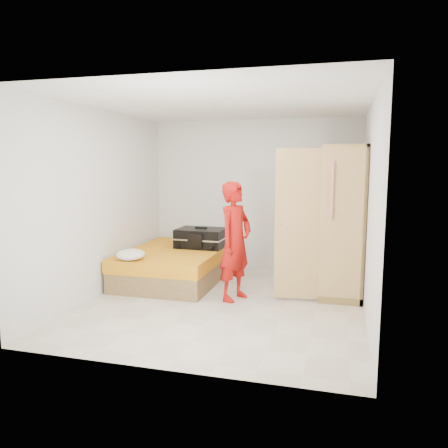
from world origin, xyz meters
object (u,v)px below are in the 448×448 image
(wardrobe, at_px, (339,225))
(suitcase, at_px, (201,238))
(person, at_px, (235,241))
(round_cushion, at_px, (131,254))
(bed, at_px, (176,265))

(wardrobe, xyz_separation_m, suitcase, (-2.17, 0.34, -0.35))
(person, bearing_deg, wardrobe, -42.59)
(person, xyz_separation_m, round_cushion, (-1.48, -0.16, -0.23))
(bed, xyz_separation_m, round_cushion, (-0.33, -0.87, 0.33))
(person, distance_m, round_cushion, 1.51)
(bed, xyz_separation_m, suitcase, (0.33, 0.29, 0.40))
(suitcase, bearing_deg, person, -48.90)
(suitcase, bearing_deg, bed, -137.26)
(bed, distance_m, suitcase, 0.60)
(suitcase, xyz_separation_m, round_cushion, (-0.67, -1.16, -0.07))
(bed, xyz_separation_m, wardrobe, (2.50, -0.05, 0.75))
(bed, xyz_separation_m, person, (1.15, -0.71, 0.56))
(wardrobe, height_order, suitcase, wardrobe)
(wardrobe, distance_m, person, 1.51)
(bed, distance_m, wardrobe, 2.61)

